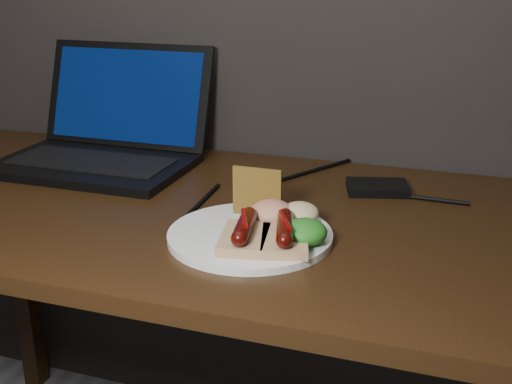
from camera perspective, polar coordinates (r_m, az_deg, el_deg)
The scene contains 11 objects.
desk at distance 1.22m, azimuth -6.02°, elevation -4.91°, with size 1.40×0.70×0.75m.
laptop at distance 1.45m, azimuth -13.24°, elevation 4.64°, with size 0.41×0.34×0.25m.
hard_drive at distance 1.26m, azimuth 10.74°, elevation 0.40°, with size 0.12×0.08×0.02m, color black.
desk_cables at distance 1.29m, azimuth -2.74°, elevation 0.91°, with size 0.94×0.43×0.01m.
plate at distance 1.03m, azimuth -0.53°, elevation -3.88°, with size 0.27×0.27×0.01m, color white.
bread_sausage_center at distance 0.98m, azimuth -1.04°, elevation -3.67°, with size 0.09×0.13×0.04m.
bread_sausage_right at distance 0.98m, azimuth 2.57°, elevation -3.80°, with size 0.10×0.13×0.04m.
crispbread at distance 1.08m, azimuth 0.09°, elevation -0.02°, with size 0.09×0.01×0.09m, color olive.
salad_greens at distance 0.98m, azimuth 4.34°, elevation -3.55°, with size 0.07×0.07×0.04m, color #115814.
salsa_mound at distance 1.06m, azimuth 1.40°, elevation -1.81°, with size 0.07×0.07×0.04m, color #AB1111.
coleslaw_mound at distance 1.06m, azimuth 3.92°, elevation -1.88°, with size 0.06×0.06×0.04m, color beige.
Camera 1 is at (0.48, 0.37, 1.17)m, focal length 45.00 mm.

